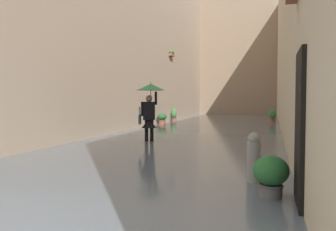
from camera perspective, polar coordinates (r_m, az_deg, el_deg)
The scene contains 11 objects.
ground_plane at distance 17.54m, azimuth 6.64°, elevation -2.26°, with size 73.52×73.52×0.00m, color slate.
flood_water at distance 17.53m, azimuth 6.64°, elevation -2.14°, with size 7.58×35.41×0.07m, color slate.
building_facade_left at distance 17.56m, azimuth 21.05°, elevation 13.30°, with size 2.04×33.41×9.60m.
building_facade_right at distance 19.29m, azimuth -6.51°, elevation 17.21°, with size 2.04×33.41×12.70m.
building_facade_far at distance 33.24m, azimuth 11.39°, elevation 10.28°, with size 10.38×1.80×11.80m, color gray.
person_wading at distance 11.77m, azimuth -2.97°, elevation 2.29°, with size 0.96×0.96×2.10m.
potted_plant_near_left at distance 22.32m, azimuth 16.59°, elevation -0.03°, with size 0.40×0.40×0.90m.
potted_plant_far_left at distance 5.47m, azimuth 16.37°, elevation -9.29°, with size 0.52×0.52×0.69m.
potted_plant_far_right at distance 20.11m, azimuth -0.97°, elevation -0.50°, with size 0.54×0.54×0.68m.
potted_plant_mid_right at distance 22.87m, azimuth 0.99°, elevation 0.05°, with size 0.36×0.36×0.87m.
mooring_bollard at distance 6.36m, azimuth 13.76°, elevation -6.94°, with size 0.24×0.24×0.95m.
Camera 1 is at (-2.99, 2.51, 1.54)m, focal length 37.55 mm.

